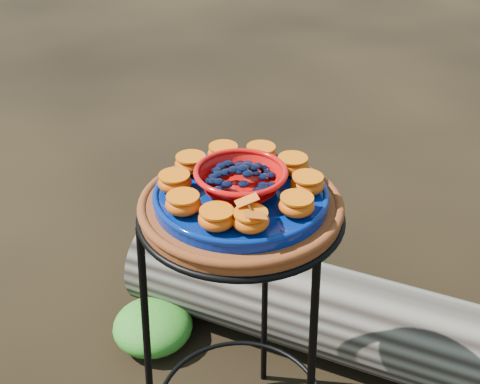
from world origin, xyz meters
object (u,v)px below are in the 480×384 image
(red_bowl, at_px, (241,181))
(terracotta_saucer, at_px, (241,208))
(driftwood_log, at_px, (361,321))
(plant_stand, at_px, (241,344))
(cobalt_plate, at_px, (241,196))

(red_bowl, bearing_deg, terracotta_saucer, 0.00)
(driftwood_log, bearing_deg, red_bowl, -121.79)
(plant_stand, bearing_deg, cobalt_plate, 0.00)
(plant_stand, bearing_deg, driftwood_log, 58.21)
(cobalt_plate, distance_m, red_bowl, 0.03)
(plant_stand, distance_m, terracotta_saucer, 0.37)
(cobalt_plate, bearing_deg, red_bowl, 0.00)
(plant_stand, distance_m, red_bowl, 0.43)
(cobalt_plate, height_order, red_bowl, red_bowl)
(cobalt_plate, xyz_separation_m, driftwood_log, (0.24, 0.39, -0.61))
(plant_stand, relative_size, terracotta_saucer, 1.81)
(terracotta_saucer, bearing_deg, driftwood_log, 58.21)
(cobalt_plate, xyz_separation_m, red_bowl, (0.00, 0.00, 0.03))
(cobalt_plate, height_order, driftwood_log, cobalt_plate)
(terracotta_saucer, distance_m, red_bowl, 0.06)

